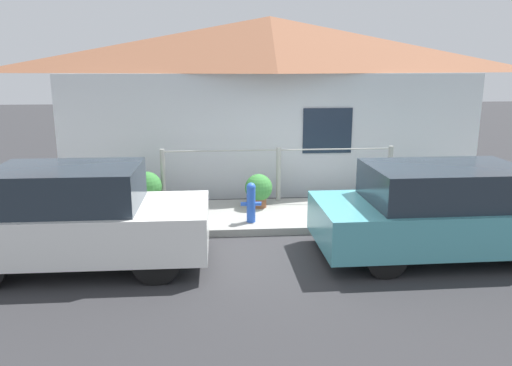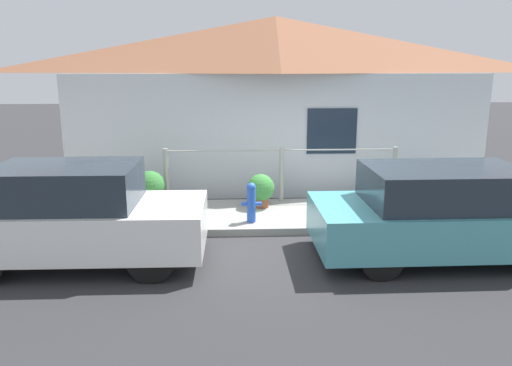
% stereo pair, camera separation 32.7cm
% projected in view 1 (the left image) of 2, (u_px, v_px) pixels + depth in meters
% --- Properties ---
extents(ground_plane, '(60.00, 60.00, 0.00)m').
position_uv_depth(ground_plane, '(291.00, 235.00, 8.86)').
color(ground_plane, '#2D2D30').
extents(sidewalk, '(24.00, 1.99, 0.14)m').
position_uv_depth(sidewalk, '(284.00, 215.00, 9.81)').
color(sidewalk, gray).
rests_on(sidewalk, ground_plane).
extents(house, '(9.80, 2.23, 4.03)m').
position_uv_depth(house, '(270.00, 54.00, 11.54)').
color(house, silver).
rests_on(house, ground_plane).
extents(fence, '(4.90, 0.10, 1.14)m').
position_uv_depth(fence, '(279.00, 172.00, 10.46)').
color(fence, '#999993').
rests_on(fence, sidewalk).
extents(car_left, '(3.74, 1.63, 1.53)m').
position_uv_depth(car_left, '(78.00, 218.00, 7.35)').
color(car_left, white).
rests_on(car_left, ground_plane).
extents(car_right, '(4.31, 1.79, 1.45)m').
position_uv_depth(car_right, '(450.00, 211.00, 7.82)').
color(car_right, teal).
rests_on(car_right, ground_plane).
extents(fire_hydrant, '(0.38, 0.17, 0.74)m').
position_uv_depth(fire_hydrant, '(251.00, 202.00, 9.10)').
color(fire_hydrant, blue).
rests_on(fire_hydrant, sidewalk).
extents(potted_plant_near_hydrant, '(0.55, 0.55, 0.68)m').
position_uv_depth(potted_plant_near_hydrant, '(259.00, 189.00, 10.05)').
color(potted_plant_near_hydrant, brown).
rests_on(potted_plant_near_hydrant, sidewalk).
extents(potted_plant_by_fence, '(0.60, 0.60, 0.72)m').
position_uv_depth(potted_plant_by_fence, '(147.00, 187.00, 10.08)').
color(potted_plant_by_fence, '#9E5638').
rests_on(potted_plant_by_fence, sidewalk).
extents(potted_plant_corner, '(0.35, 0.35, 0.50)m').
position_uv_depth(potted_plant_corner, '(402.00, 193.00, 10.13)').
color(potted_plant_corner, slate).
rests_on(potted_plant_corner, sidewalk).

